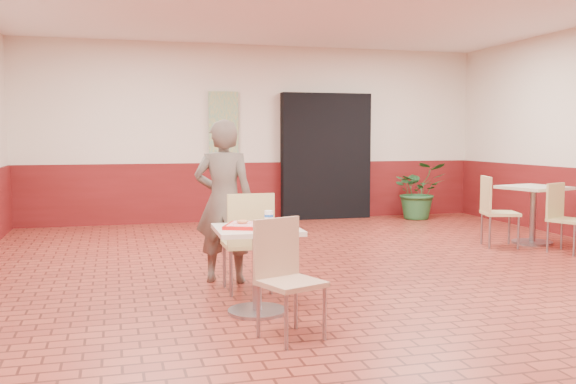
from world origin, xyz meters
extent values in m
cube|color=maroon|center=(0.00, 0.00, 0.00)|extent=(8.00, 10.00, 0.01)
cube|color=beige|center=(0.00, 5.00, 1.50)|extent=(8.00, 0.01, 3.00)
cube|color=#5C1112|center=(0.00, 4.98, 0.50)|extent=(8.00, 0.04, 1.00)
cube|color=black|center=(1.20, 4.88, 1.10)|extent=(1.60, 0.22, 2.20)
cube|color=gray|center=(-0.60, 4.94, 1.60)|extent=(0.50, 0.03, 1.20)
cube|color=beige|center=(-1.28, -0.75, 0.69)|extent=(0.67, 0.67, 0.04)
cylinder|color=gray|center=(-1.28, -0.75, 0.34)|extent=(0.07, 0.07, 0.67)
cylinder|color=gray|center=(-1.28, -0.75, 0.01)|extent=(0.49, 0.49, 0.03)
cube|color=tan|center=(-1.19, -1.48, 0.41)|extent=(0.51, 0.51, 0.04)
cube|color=tan|center=(-1.26, -1.31, 0.64)|extent=(0.38, 0.17, 0.43)
cylinder|color=gray|center=(-1.29, -1.70, 0.19)|extent=(0.03, 0.03, 0.39)
cylinder|color=gray|center=(-0.97, -1.58, 0.19)|extent=(0.03, 0.03, 0.39)
cylinder|color=gray|center=(-1.41, -1.38, 0.19)|extent=(0.03, 0.03, 0.39)
cylinder|color=gray|center=(-1.10, -1.26, 0.19)|extent=(0.03, 0.03, 0.39)
cube|color=#D8CA81|center=(-1.21, 0.02, 0.44)|extent=(0.43, 0.43, 0.04)
cube|color=#D8CA81|center=(-1.21, -0.18, 0.70)|extent=(0.43, 0.03, 0.47)
cylinder|color=gray|center=(-1.02, 0.20, 0.21)|extent=(0.03, 0.03, 0.42)
cylinder|color=gray|center=(-1.39, 0.20, 0.21)|extent=(0.03, 0.03, 0.42)
cylinder|color=gray|center=(-1.02, -0.17, 0.21)|extent=(0.03, 0.03, 0.42)
cylinder|color=gray|center=(-1.40, -0.17, 0.21)|extent=(0.03, 0.03, 0.42)
imported|color=#60544A|center=(-1.35, 0.45, 0.81)|extent=(0.68, 0.56, 1.62)
cube|color=red|center=(-1.28, -0.75, 0.72)|extent=(0.49, 0.38, 0.03)
cube|color=#E18585|center=(-1.28, -0.75, 0.74)|extent=(0.44, 0.33, 0.00)
torus|color=#D6854E|center=(-1.39, -0.70, 0.76)|extent=(0.11, 0.11, 0.03)
ellipsoid|color=#EDB745|center=(-1.17, -0.80, 0.76)|extent=(0.13, 0.07, 0.03)
cube|color=white|center=(-1.17, -0.80, 0.78)|extent=(0.12, 0.06, 0.01)
ellipsoid|color=#C95E1C|center=(-1.23, -0.79, 0.75)|extent=(0.03, 0.03, 0.02)
cylinder|color=white|center=(-1.16, -0.66, 0.79)|extent=(0.07, 0.07, 0.09)
cylinder|color=blue|center=(-1.16, -0.66, 0.79)|extent=(0.08, 0.08, 0.02)
cube|color=beige|center=(3.07, 1.63, 0.76)|extent=(0.74, 0.74, 0.04)
cylinder|color=gray|center=(3.07, 1.63, 0.37)|extent=(0.08, 0.08, 0.74)
cylinder|color=gray|center=(3.07, 1.63, 0.02)|extent=(0.53, 0.53, 0.03)
cube|color=#D5C180|center=(2.50, 1.54, 0.44)|extent=(0.53, 0.53, 0.04)
cube|color=#D5C180|center=(2.32, 1.59, 0.69)|extent=(0.15, 0.42, 0.47)
cylinder|color=gray|center=(2.63, 1.31, 0.21)|extent=(0.03, 0.03, 0.42)
cylinder|color=gray|center=(2.73, 1.66, 0.21)|extent=(0.03, 0.03, 0.42)
cylinder|color=gray|center=(2.27, 1.41, 0.21)|extent=(0.03, 0.03, 0.42)
cylinder|color=gray|center=(2.38, 1.77, 0.21)|extent=(0.03, 0.03, 0.42)
cube|color=#C5BB76|center=(3.05, 0.90, 0.41)|extent=(0.53, 0.53, 0.04)
cube|color=#C5BB76|center=(2.98, 1.07, 0.65)|extent=(0.38, 0.19, 0.44)
cylinder|color=gray|center=(2.96, 0.68, 0.19)|extent=(0.03, 0.03, 0.39)
cylinder|color=gray|center=(2.82, 0.99, 0.19)|extent=(0.03, 0.03, 0.39)
cylinder|color=gray|center=(3.14, 1.13, 0.19)|extent=(0.03, 0.03, 0.39)
imported|color=#23592C|center=(2.75, 4.38, 0.50)|extent=(1.04, 0.95, 1.00)
camera|label=1|loc=(-2.39, -5.82, 1.46)|focal=40.00mm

